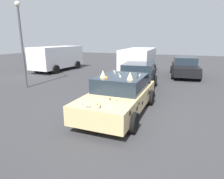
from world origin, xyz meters
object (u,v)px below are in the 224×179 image
Objects in this scene: art_car_decorated at (120,95)px; parked_sedan_far_left at (137,77)px; parked_van_behind_right at (139,61)px; parked_van_behind_left at (57,57)px; parked_sedan_row_back_far at (185,67)px; lot_lamp_post at (21,38)px.

parked_sedan_far_left is (3.57, 0.24, 0.03)m from art_car_decorated.
parked_van_behind_right is 1.01× the size of parked_van_behind_left.
parked_van_behind_right is 7.45m from parked_van_behind_left.
art_car_decorated reaches higher than parked_sedan_row_back_far.
art_car_decorated is 6.98m from lot_lamp_post.
art_car_decorated is at bearing -104.96° from lot_lamp_post.
lot_lamp_post reaches higher than art_car_decorated.
lot_lamp_post is (1.72, 6.43, 2.12)m from art_car_decorated.
art_car_decorated is 9.17m from parked_sedan_row_back_far.
parked_sedan_far_left reaches higher than parked_sedan_row_back_far.
lot_lamp_post is at bearing 22.90° from parked_van_behind_left.
parked_sedan_far_left is at bearing 65.86° from parked_van_behind_left.
art_car_decorated is 0.85× the size of parked_van_behind_right.
parked_van_behind_left is at bearing -92.59° from parked_van_behind_right.
art_car_decorated is at bearing 5.84° from parked_van_behind_right.
parked_van_behind_right is 4.42m from parked_sedan_far_left.
art_car_decorated is 1.05× the size of parked_sedan_far_left.
parked_van_behind_left is at bearing -131.79° from art_car_decorated.
parked_van_behind_right is 3.51m from parked_sedan_row_back_far.
lot_lamp_post is (-7.22, 8.46, 2.12)m from parked_sedan_row_back_far.
parked_van_behind_left is 1.17× the size of parked_sedan_row_back_far.
parked_van_behind_left is (7.75, 8.72, 0.48)m from art_car_decorated.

